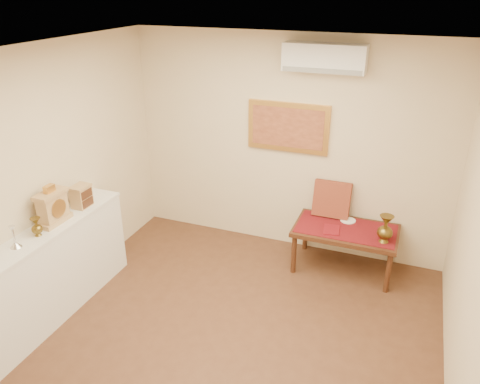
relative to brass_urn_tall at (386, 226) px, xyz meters
The scene contains 17 objects.
floor 2.28m from the brass_urn_tall, 126.78° to the right, with size 4.50×4.50×0.00m, color brown.
ceiling 2.90m from the brass_urn_tall, 126.78° to the right, with size 4.50×4.50×0.00m, color white.
wall_back 1.51m from the brass_urn_tall, 157.83° to the left, with size 4.00×0.02×2.70m, color beige.
wall_left 3.76m from the brass_urn_tall, 152.33° to the right, with size 0.02×4.50×2.70m, color beige.
candlestick 3.77m from the brass_urn_tall, 146.37° to the right, with size 0.10×0.10×0.22m, color silver, non-canonical shape.
brass_urn_small 3.61m from the brass_urn_tall, 149.31° to the right, with size 0.11×0.11×0.24m, color brown, non-canonical shape.
table_cloth 0.51m from the brass_urn_tall, 160.51° to the left, with size 1.14×0.59×0.01m, color maroon.
brass_urn_tall is the anchor object (origin of this frame).
plate 0.60m from the brass_urn_tall, 142.10° to the left, with size 0.18×0.18×0.01m, color white.
menu 0.62m from the brass_urn_tall, behind, with size 0.18×0.25×0.01m, color maroon.
cushion 0.79m from the brass_urn_tall, 148.47° to the left, with size 0.44×0.10×0.44m, color maroon.
display_ledge 3.57m from the brass_urn_tall, 151.02° to the right, with size 0.37×2.02×0.98m.
mantel_clock 3.51m from the brass_urn_tall, 153.33° to the right, with size 0.17×0.36×0.41m.
wooden_chest 3.32m from the brass_urn_tall, 159.44° to the right, with size 0.16×0.21×0.24m.
low_table 0.54m from the brass_urn_tall, 160.51° to the left, with size 1.20×0.70×0.55m.
painting 1.62m from the brass_urn_tall, 158.87° to the left, with size 1.00×0.06×0.60m.
ac_unit 1.95m from the brass_urn_tall, 156.11° to the left, with size 0.90×0.25×0.30m.
Camera 1 is at (1.42, -3.06, 3.23)m, focal length 35.00 mm.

